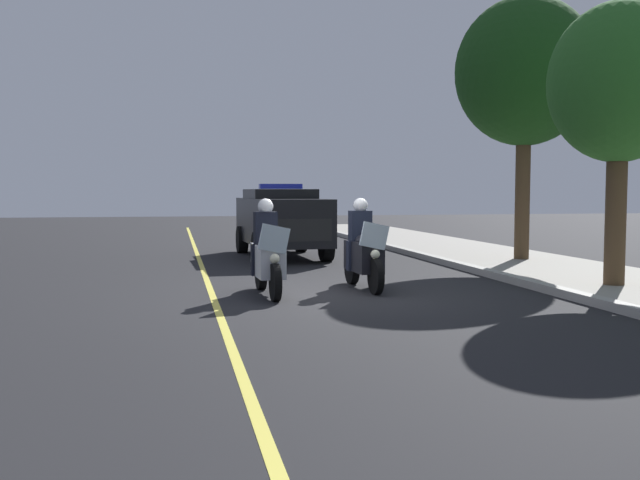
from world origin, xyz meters
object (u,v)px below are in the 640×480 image
at_px(police_motorcycle_lead_right, 363,252).
at_px(tree_far_back, 525,73).
at_px(police_motorcycle_lead_left, 267,256).
at_px(police_suv, 281,219).
at_px(tree_mid_block, 619,84).

xyz_separation_m(police_motorcycle_lead_right, tree_far_back, (-3.99, 5.30, 4.16)).
bearing_deg(police_motorcycle_lead_left, police_motorcycle_lead_right, 103.19).
height_order(police_motorcycle_lead_right, tree_far_back, tree_far_back).
distance_m(police_motorcycle_lead_left, police_suv, 7.40).
relative_size(police_suv, tree_mid_block, 0.95).
relative_size(tree_mid_block, tree_far_back, 0.78).
bearing_deg(tree_far_back, police_motorcycle_lead_right, -53.02).
xyz_separation_m(police_motorcycle_lead_left, tree_far_back, (-4.43, 7.18, 4.16)).
bearing_deg(tree_far_back, tree_mid_block, -8.13).
bearing_deg(police_suv, police_motorcycle_lead_right, 4.60).
bearing_deg(tree_mid_block, police_motorcycle_lead_left, -95.65).
distance_m(police_suv, tree_mid_block, 9.82).
height_order(police_suv, tree_mid_block, tree_mid_block).
distance_m(tree_mid_block, tree_far_back, 5.23).
xyz_separation_m(police_motorcycle_lead_left, tree_mid_block, (0.64, 6.45, 3.11)).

